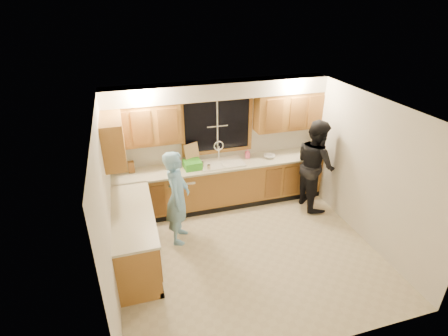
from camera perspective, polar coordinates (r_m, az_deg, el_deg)
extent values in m
plane|color=beige|center=(6.09, 3.93, -13.51)|extent=(4.20, 4.20, 0.00)
plane|color=white|center=(4.87, 4.84, 9.56)|extent=(4.20, 4.20, 0.00)
plane|color=silver|center=(7.00, -1.11, 4.19)|extent=(4.20, 0.00, 4.20)
plane|color=silver|center=(5.11, -18.46, -6.48)|extent=(0.00, 3.80, 3.80)
plane|color=silver|center=(6.36, 22.35, -0.35)|extent=(0.00, 3.80, 3.80)
cube|color=#AC7332|center=(7.09, -0.40, -2.76)|extent=(4.20, 0.60, 0.88)
cube|color=#AC7332|center=(5.84, -14.34, -10.96)|extent=(0.60, 1.90, 0.88)
cube|color=beige|center=(6.86, -0.38, 0.53)|extent=(4.20, 0.63, 0.04)
cube|color=beige|center=(5.58, -14.71, -7.19)|extent=(0.63, 1.90, 0.04)
cube|color=#AC7332|center=(6.43, -13.17, 6.89)|extent=(1.35, 0.33, 0.75)
cube|color=#AC7332|center=(7.15, 10.43, 9.15)|extent=(1.35, 0.33, 0.75)
cube|color=#AC7332|center=(5.85, -17.65, 4.33)|extent=(0.33, 0.90, 0.75)
cube|color=silver|center=(6.49, -0.77, 12.63)|extent=(4.20, 0.35, 0.30)
cube|color=black|center=(6.86, -1.13, 6.88)|extent=(1.30, 0.01, 1.00)
cube|color=#AC7332|center=(6.69, -1.14, 11.16)|extent=(1.44, 0.03, 0.07)
cube|color=#AC7332|center=(7.06, -1.07, 2.76)|extent=(1.44, 0.03, 0.07)
cube|color=#AC7332|center=(6.72, -6.77, 6.24)|extent=(0.07, 0.03, 1.00)
cube|color=#AC7332|center=(7.06, 4.31, 7.37)|extent=(0.07, 0.03, 1.00)
cube|color=white|center=(6.86, -0.42, 0.80)|extent=(0.86, 0.52, 0.03)
cube|color=white|center=(6.85, -2.10, -0.09)|extent=(0.38, 0.42, 0.18)
cube|color=white|center=(6.96, 1.25, 0.35)|extent=(0.38, 0.42, 0.18)
cylinder|color=white|center=(6.97, -0.88, 2.60)|extent=(0.04, 0.04, 0.28)
torus|color=white|center=(6.92, -0.89, 3.66)|extent=(0.21, 0.03, 0.21)
cube|color=white|center=(6.94, -7.15, -3.97)|extent=(0.60, 0.56, 0.82)
cube|color=white|center=(5.39, -13.95, -14.48)|extent=(0.58, 0.75, 0.90)
imported|color=#7CBBEA|center=(5.94, -7.60, -4.82)|extent=(0.58, 0.71, 1.69)
imported|color=black|center=(7.08, 14.66, 0.55)|extent=(0.70, 0.89, 1.82)
cube|color=brown|center=(6.73, -14.92, 0.19)|extent=(0.12, 0.10, 0.21)
cube|color=tan|center=(6.79, -5.25, 2.27)|extent=(0.34, 0.23, 0.42)
cube|color=green|center=(6.68, -5.18, 0.56)|extent=(0.34, 0.32, 0.15)
imported|color=#F65D89|center=(7.08, 3.86, 2.38)|extent=(0.10, 0.10, 0.19)
imported|color=silver|center=(7.17, 7.42, 1.91)|extent=(0.30, 0.30, 0.06)
cylinder|color=#BCB190|center=(6.69, -3.59, 0.52)|extent=(0.09, 0.09, 0.12)
cylinder|color=#BCB190|center=(6.59, -2.50, 0.07)|extent=(0.07, 0.07, 0.11)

